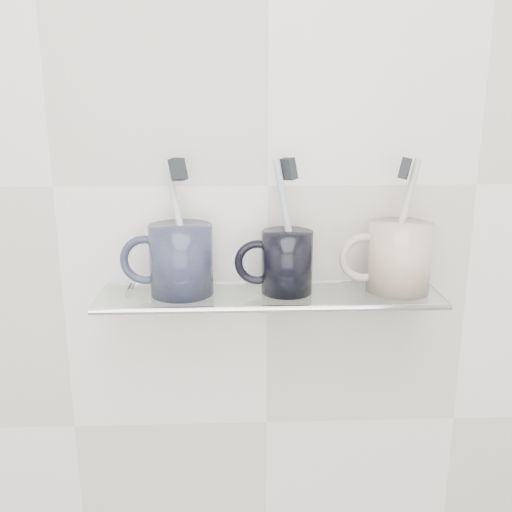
{
  "coord_description": "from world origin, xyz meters",
  "views": [
    {
      "loc": [
        -0.05,
        0.25,
        1.37
      ],
      "look_at": [
        -0.02,
        1.04,
        1.16
      ],
      "focal_mm": 40.0,
      "sensor_mm": 36.0,
      "label": 1
    }
  ],
  "objects_px": {
    "mug_right": "(399,257)",
    "shelf_glass": "(270,296)",
    "mug_left": "(181,260)",
    "mug_center": "(287,262)"
  },
  "relations": [
    {
      "from": "shelf_glass",
      "to": "mug_left",
      "type": "height_order",
      "value": "mug_left"
    },
    {
      "from": "mug_center",
      "to": "mug_left",
      "type": "bearing_deg",
      "value": -172.84
    },
    {
      "from": "mug_right",
      "to": "mug_left",
      "type": "bearing_deg",
      "value": -172.58
    },
    {
      "from": "shelf_glass",
      "to": "mug_center",
      "type": "xyz_separation_m",
      "value": [
        0.03,
        0.0,
        0.05
      ]
    },
    {
      "from": "mug_left",
      "to": "mug_center",
      "type": "distance_m",
      "value": 0.15
    },
    {
      "from": "mug_right",
      "to": "shelf_glass",
      "type": "bearing_deg",
      "value": -171.08
    },
    {
      "from": "shelf_glass",
      "to": "mug_center",
      "type": "distance_m",
      "value": 0.06
    },
    {
      "from": "shelf_glass",
      "to": "mug_left",
      "type": "xyz_separation_m",
      "value": [
        -0.13,
        0.0,
        0.06
      ]
    },
    {
      "from": "mug_center",
      "to": "mug_right",
      "type": "bearing_deg",
      "value": 7.16
    },
    {
      "from": "mug_right",
      "to": "mug_center",
      "type": "bearing_deg",
      "value": -172.58
    }
  ]
}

